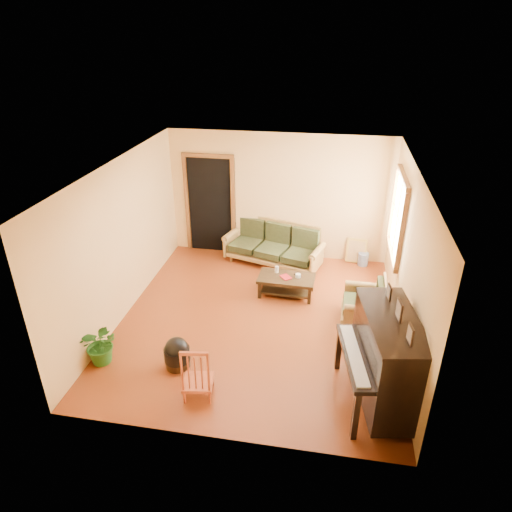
% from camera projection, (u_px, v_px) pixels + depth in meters
% --- Properties ---
extents(floor, '(5.00, 5.00, 0.00)m').
position_uv_depth(floor, '(258.00, 320.00, 7.66)').
color(floor, '#5E220C').
rests_on(floor, ground).
extents(doorway, '(1.08, 0.16, 2.05)m').
position_uv_depth(doorway, '(210.00, 206.00, 9.60)').
color(doorway, black).
rests_on(doorway, floor).
extents(window, '(0.12, 1.36, 1.46)m').
position_uv_depth(window, '(398.00, 217.00, 7.78)').
color(window, white).
rests_on(window, right_wall).
extents(sofa, '(2.13, 1.35, 0.85)m').
position_uv_depth(sofa, '(273.00, 245.00, 9.27)').
color(sofa, olive).
rests_on(sofa, floor).
extents(coffee_table, '(1.03, 0.59, 0.37)m').
position_uv_depth(coffee_table, '(286.00, 286.00, 8.30)').
color(coffee_table, black).
rests_on(coffee_table, floor).
extents(armchair, '(0.77, 0.81, 0.79)m').
position_uv_depth(armchair, '(363.00, 301.00, 7.46)').
color(armchair, olive).
rests_on(armchair, floor).
extents(piano, '(1.10, 1.59, 1.29)m').
position_uv_depth(piano, '(386.00, 361.00, 5.74)').
color(piano, black).
rests_on(piano, floor).
extents(footstool, '(0.38, 0.38, 0.36)m').
position_uv_depth(footstool, '(177.00, 356.00, 6.55)').
color(footstool, black).
rests_on(footstool, floor).
extents(red_chair, '(0.45, 0.48, 0.83)m').
position_uv_depth(red_chair, '(197.00, 370.00, 5.94)').
color(red_chair, '#91381A').
rests_on(red_chair, floor).
extents(leaning_frame, '(0.42, 0.14, 0.54)m').
position_uv_depth(leaning_frame, '(356.00, 251.00, 9.39)').
color(leaning_frame, gold).
rests_on(leaning_frame, floor).
extents(ceramic_crock, '(0.27, 0.27, 0.27)m').
position_uv_depth(ceramic_crock, '(363.00, 259.00, 9.35)').
color(ceramic_crock, '#2E4A8B').
rests_on(ceramic_crock, floor).
extents(potted_plant, '(0.62, 0.55, 0.63)m').
position_uv_depth(potted_plant, '(101.00, 344.00, 6.57)').
color(potted_plant, '#26601B').
rests_on(potted_plant, floor).
extents(book, '(0.25, 0.25, 0.02)m').
position_uv_depth(book, '(282.00, 278.00, 8.16)').
color(book, '#A4151B').
rests_on(book, coffee_table).
extents(candle, '(0.09, 0.09, 0.12)m').
position_uv_depth(candle, '(277.00, 269.00, 8.35)').
color(candle, white).
rests_on(candle, coffee_table).
extents(glass_jar, '(0.10, 0.10, 0.06)m').
position_uv_depth(glass_jar, '(298.00, 276.00, 8.20)').
color(glass_jar, white).
rests_on(glass_jar, coffee_table).
extents(remote, '(0.14, 0.06, 0.01)m').
position_uv_depth(remote, '(297.00, 275.00, 8.28)').
color(remote, black).
rests_on(remote, coffee_table).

